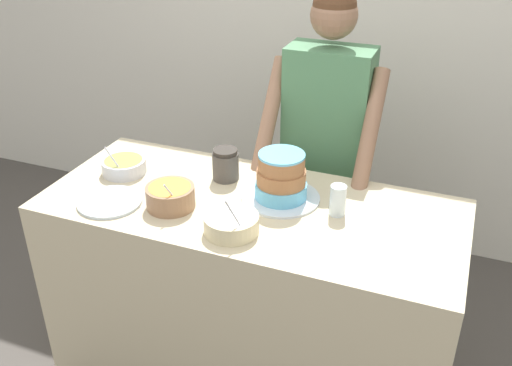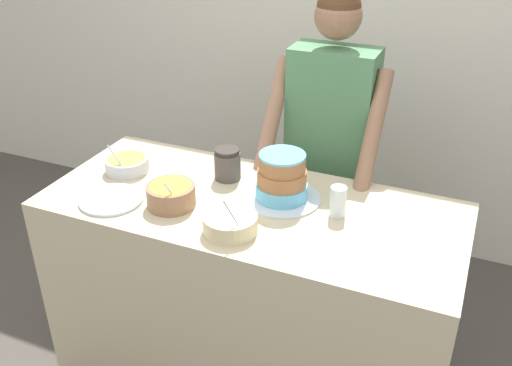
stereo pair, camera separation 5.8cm
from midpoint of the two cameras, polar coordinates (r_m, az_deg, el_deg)
The scene contains 10 objects.
wall_back at distance 3.38m, azimuth 8.20°, elevation 14.89°, with size 10.00×0.05×2.60m.
counter at distance 2.53m, azimuth -1.22°, elevation -11.23°, with size 1.67×0.72×0.94m.
person_baker at distance 2.67m, azimuth 6.40°, elevation 5.01°, with size 0.52×0.47×1.69m.
cake at distance 2.25m, azimuth 1.80°, elevation 0.36°, with size 0.32×0.32×0.20m.
frosting_bowl_orange at distance 2.24m, azimuth -9.28°, elevation -1.29°, with size 0.19×0.19×0.14m.
frosting_bowl_olive at distance 2.55m, azimuth -13.71°, elevation 1.70°, with size 0.19×0.19×0.15m.
frosting_bowl_white at distance 2.07m, azimuth -3.27°, elevation -4.02°, with size 0.20×0.20×0.18m.
drinking_glass at distance 2.18m, azimuth 7.43°, elevation -1.73°, with size 0.06×0.06×0.12m.
ceramic_plate at distance 2.34m, azimuth -15.09°, elevation -1.84°, with size 0.25×0.25×0.01m.
stoneware_jar at distance 2.42m, azimuth -3.75°, elevation 1.86°, with size 0.11×0.11×0.14m.
Camera 1 is at (0.73, -1.44, 2.09)m, focal length 40.00 mm.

